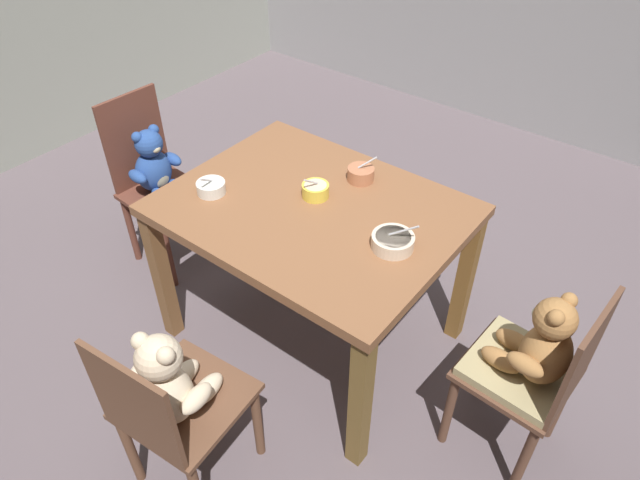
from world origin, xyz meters
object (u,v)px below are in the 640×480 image
teddy_chair_near_front (170,393)px  porridge_bowl_white_near_left (211,187)px  teddy_chair_near_left (155,174)px  porridge_bowl_yellow_center (315,190)px  porridge_bowl_terracotta_far_center (361,174)px  teddy_chair_near_right (535,359)px  porridge_bowl_cream_near_right (393,241)px  dining_table (313,225)px

teddy_chair_near_front → porridge_bowl_white_near_left: (-0.47, 0.68, 0.25)m
teddy_chair_near_left → porridge_bowl_yellow_center: 0.99m
porridge_bowl_white_near_left → porridge_bowl_terracotta_far_center: porridge_bowl_terracotta_far_center is taller
porridge_bowl_white_near_left → porridge_bowl_yellow_center: bearing=34.3°
teddy_chair_near_left → porridge_bowl_yellow_center: (0.96, 0.09, 0.26)m
teddy_chair_near_right → teddy_chair_near_front: teddy_chair_near_right is taller
porridge_bowl_yellow_center → porridge_bowl_terracotta_far_center: (0.08, 0.21, 0.00)m
porridge_bowl_cream_near_right → dining_table: bearing=177.2°
teddy_chair_near_front → porridge_bowl_yellow_center: 0.96m
teddy_chair_near_left → teddy_chair_near_front: (1.07, -0.83, 0.00)m
dining_table → porridge_bowl_yellow_center: 0.14m
teddy_chair_near_right → teddy_chair_near_left: (-1.96, -0.04, -0.01)m
porridge_bowl_yellow_center → teddy_chair_near_front: bearing=-82.9°
porridge_bowl_white_near_left → porridge_bowl_terracotta_far_center: 0.63m
porridge_bowl_terracotta_far_center → dining_table: bearing=-99.6°
porridge_bowl_cream_near_right → porridge_bowl_yellow_center: size_ratio=1.39×
porridge_bowl_yellow_center → porridge_bowl_white_near_left: (-0.35, -0.24, -0.00)m
porridge_bowl_white_near_left → dining_table: bearing=25.1°
porridge_bowl_yellow_center → porridge_bowl_cream_near_right: bearing=-10.7°
porridge_bowl_terracotta_far_center → porridge_bowl_yellow_center: bearing=-110.3°
dining_table → porridge_bowl_terracotta_far_center: 0.30m
teddy_chair_near_right → teddy_chair_near_left: bearing=4.7°
teddy_chair_near_right → teddy_chair_near_front: (-0.89, -0.86, -0.00)m
teddy_chair_near_right → porridge_bowl_white_near_left: bearing=11.5°
teddy_chair_near_front → porridge_bowl_terracotta_far_center: 1.16m
teddy_chair_near_right → teddy_chair_near_front: bearing=47.6°
dining_table → porridge_bowl_cream_near_right: size_ratio=6.98×
teddy_chair_near_right → teddy_chair_near_left: size_ratio=0.93×
teddy_chair_near_front → porridge_bowl_cream_near_right: 0.93m
porridge_bowl_white_near_left → porridge_bowl_cream_near_right: bearing=11.8°
porridge_bowl_white_near_left → teddy_chair_near_left: bearing=165.9°
porridge_bowl_terracotta_far_center → teddy_chair_near_right: bearing=-15.8°
teddy_chair_near_left → porridge_bowl_cream_near_right: (1.38, 0.01, 0.25)m
porridge_bowl_cream_near_right → porridge_bowl_white_near_left: 0.79m
porridge_bowl_yellow_center → teddy_chair_near_left: bearing=-174.5°
teddy_chair_near_right → porridge_bowl_terracotta_far_center: size_ratio=7.31×
teddy_chair_near_right → porridge_bowl_white_near_left: porridge_bowl_white_near_left is taller
dining_table → teddy_chair_near_front: (0.08, -0.86, -0.13)m
dining_table → teddy_chair_near_left: 1.00m
teddy_chair_near_left → porridge_bowl_terracotta_far_center: teddy_chair_near_left is taller
teddy_chair_near_front → teddy_chair_near_left: bearing=46.8°
teddy_chair_near_front → porridge_bowl_terracotta_far_center: (-0.04, 1.13, 0.25)m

